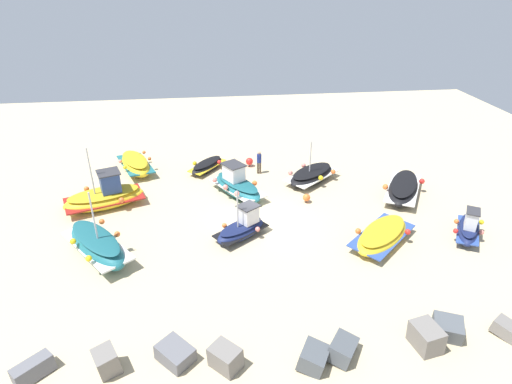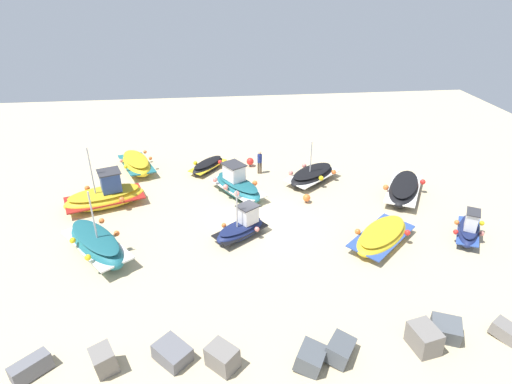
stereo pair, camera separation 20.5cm
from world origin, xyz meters
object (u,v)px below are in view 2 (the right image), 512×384
Objects in this scene: fishing_boat_5 at (242,228)px; fishing_boat_8 at (469,229)px; fishing_boat_3 at (382,236)px; mooring_buoy_1 at (250,161)px; fishing_boat_1 at (208,165)px; mooring_buoy_0 at (307,198)px; fishing_boat_0 at (97,244)px; fishing_boat_4 at (312,175)px; fishing_boat_9 at (237,185)px; fishing_boat_2 at (105,196)px; fishing_boat_7 at (136,164)px; fishing_boat_6 at (404,189)px; person_walking at (260,161)px.

fishing_boat_5 reaches higher than fishing_boat_8.
fishing_boat_3 is 7.19m from fishing_boat_5.
fishing_boat_3 is 6.73× the size of mooring_buoy_1.
fishing_boat_8 reaches higher than fishing_boat_1.
fishing_boat_1 reaches higher than mooring_buoy_0.
fishing_boat_0 reaches higher than fishing_boat_4.
fishing_boat_4 is 0.95× the size of fishing_boat_9.
fishing_boat_3 is 1.37× the size of fishing_boat_8.
fishing_boat_2 is 5.02m from fishing_boat_7.
fishing_boat_4 is 9.95m from fishing_boat_8.
mooring_buoy_1 is (10.35, -10.45, -0.15)m from fishing_boat_8.
mooring_buoy_1 is at bearing 76.32° from fishing_boat_3.
fishing_boat_2 reaches higher than fishing_boat_0.
fishing_boat_0 reaches higher than fishing_boat_5.
mooring_buoy_1 is at bearing -63.71° from mooring_buoy_0.
fishing_boat_9 is at bearing -66.76° from fishing_boat_6.
person_walking is (-1.76, -2.94, 0.30)m from fishing_boat_9.
fishing_boat_5 is at bearing 49.09° from fishing_boat_1.
fishing_boat_5 reaches higher than person_walking.
fishing_boat_7 is 12.28m from mooring_buoy_0.
fishing_boat_9 is at bearing 73.70° from mooring_buoy_1.
fishing_boat_0 is at bearing 49.31° from mooring_buoy_1.
person_walking reaches higher than mooring_buoy_1.
fishing_boat_9 is at bearing 52.56° from fishing_boat_5.
fishing_boat_4 is at bearing 142.51° from mooring_buoy_1.
fishing_boat_4 reaches higher than fishing_boat_5.
fishing_boat_2 is 1.56× the size of fishing_boat_8.
fishing_boat_4 is 1.31× the size of fishing_boat_8.
fishing_boat_0 is 14.13m from fishing_boat_4.
person_walking is at bearing 113.21° from fishing_boat_4.
fishing_boat_5 is at bearing -119.46° from fishing_boat_0.
fishing_boat_2 is 1.00× the size of fishing_boat_6.
mooring_buoy_0 is at bearing -57.36° from fishing_boat_6.
person_walking is 2.52× the size of mooring_buoy_1.
fishing_boat_7 reaches higher than mooring_buoy_0.
fishing_boat_1 is 0.72× the size of fishing_boat_3.
fishing_boat_1 is at bearing 64.79° from fishing_boat_5.
fishing_boat_2 is 3.04× the size of person_walking.
mooring_buoy_0 is at bearing -24.74° from fishing_boat_2.
fishing_boat_6 is 5.11m from fishing_boat_8.
fishing_boat_0 reaches higher than mooring_buoy_1.
mooring_buoy_1 is at bearing 134.28° from fishing_boat_1.
mooring_buoy_1 is at bearing 45.41° from fishing_boat_5.
fishing_boat_4 is at bearing -107.00° from fishing_boat_8.
fishing_boat_8 is (-19.40, 5.71, -0.11)m from fishing_boat_2.
fishing_boat_7 is at bearing -1.09° from mooring_buoy_1.
fishing_boat_5 is at bearing -165.79° from fishing_boat_7.
mooring_buoy_0 is (-5.83, 5.42, -0.02)m from fishing_boat_1.
fishing_boat_8 is at bearing -141.77° from fishing_boat_7.
fishing_boat_8 is (-6.52, 7.51, 0.08)m from fishing_boat_4.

